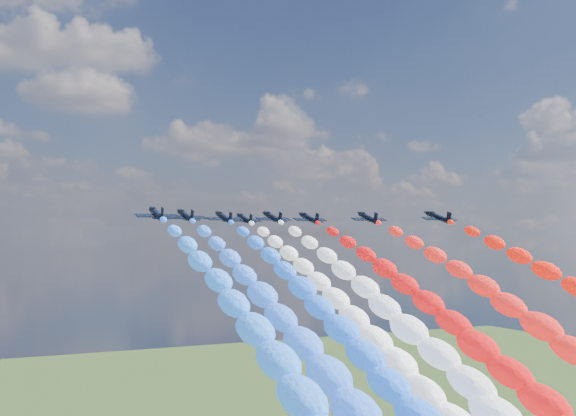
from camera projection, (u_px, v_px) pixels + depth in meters
name	position (u px, v px, depth m)	size (l,w,h in m)	color
jet_0	(157.00, 214.00, 141.16)	(8.39, 11.26, 2.48)	black
trail_0	(265.00, 364.00, 93.98)	(6.33, 100.22, 44.88)	#2976FF
jet_1	(186.00, 216.00, 155.61)	(8.39, 11.26, 2.48)	black
trail_1	(292.00, 346.00, 108.43)	(6.33, 100.22, 44.88)	#2F6BFD
jet_2	(224.00, 217.00, 171.16)	(8.39, 11.26, 2.48)	black
trail_2	(331.00, 332.00, 123.98)	(6.33, 100.22, 44.88)	#2265FF
jet_3	(273.00, 217.00, 172.31)	(8.39, 11.26, 2.48)	black
trail_3	(397.00, 331.00, 125.13)	(6.33, 100.22, 44.88)	white
jet_4	(245.00, 219.00, 188.67)	(8.39, 11.26, 2.48)	black
trail_4	(346.00, 320.00, 141.49)	(6.33, 100.22, 44.88)	white
jet_5	(309.00, 218.00, 180.70)	(8.39, 11.26, 2.48)	black
trail_5	(439.00, 325.00, 133.52)	(6.33, 100.22, 44.88)	red
jet_6	(368.00, 218.00, 175.62)	(8.39, 11.26, 2.48)	black
trail_6	(524.00, 329.00, 128.44)	(6.33, 100.22, 44.88)	red
jet_7	(438.00, 217.00, 170.85)	(8.39, 11.26, 2.48)	black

